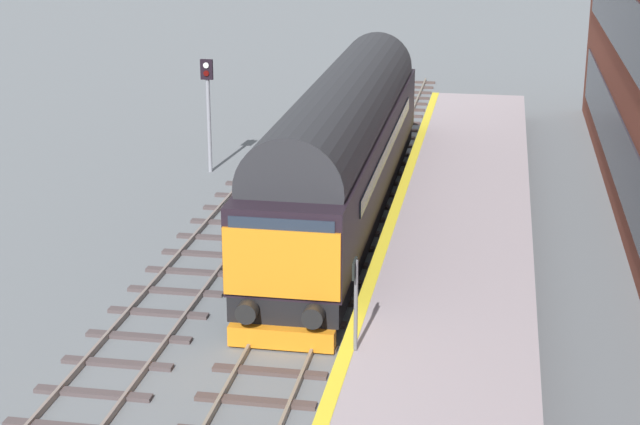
# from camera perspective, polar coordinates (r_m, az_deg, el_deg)

# --- Properties ---
(ground_plane) EXTENTS (140.00, 140.00, 0.00)m
(ground_plane) POSITION_cam_1_polar(r_m,az_deg,el_deg) (26.07, -0.85, -4.93)
(ground_plane) COLOR slate
(ground_plane) RESTS_ON ground
(track_main) EXTENTS (2.50, 60.00, 0.15)m
(track_main) POSITION_cam_1_polar(r_m,az_deg,el_deg) (26.05, -0.85, -4.81)
(track_main) COLOR gray
(track_main) RESTS_ON ground
(track_adjacent_west) EXTENTS (2.50, 60.00, 0.15)m
(track_adjacent_west) POSITION_cam_1_polar(r_m,az_deg,el_deg) (26.84, -7.94, -4.29)
(track_adjacent_west) COLOR gray
(track_adjacent_west) RESTS_ON ground
(station_platform) EXTENTS (4.00, 44.00, 1.01)m
(station_platform) POSITION_cam_1_polar(r_m,az_deg,el_deg) (25.50, 7.14, -4.40)
(station_platform) COLOR #A4959C
(station_platform) RESTS_ON ground
(diesel_locomotive) EXTENTS (2.74, 18.42, 4.68)m
(diesel_locomotive) POSITION_cam_1_polar(r_m,az_deg,el_deg) (31.18, 1.29, 3.75)
(diesel_locomotive) COLOR black
(diesel_locomotive) RESTS_ON ground
(signal_post_near) EXTENTS (0.44, 0.22, 4.08)m
(signal_post_near) POSITION_cam_1_polar(r_m,az_deg,el_deg) (37.02, -6.16, 6.06)
(signal_post_near) COLOR gray
(signal_post_near) RESTS_ON ground
(platform_number_sign) EXTENTS (0.10, 0.44, 1.94)m
(platform_number_sign) POSITION_cam_1_polar(r_m,az_deg,el_deg) (20.70, 1.95, -4.32)
(platform_number_sign) COLOR slate
(platform_number_sign) RESTS_ON station_platform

